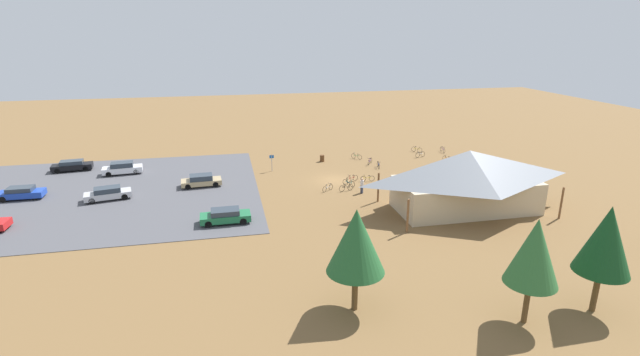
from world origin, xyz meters
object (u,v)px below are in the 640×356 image
lot_sign (272,160)px  bicycle_white_edge_north (420,154)px  car_silver_by_curb (108,193)px  visitor_at_bikes (362,185)px  bicycle_yellow_yard_front (417,149)px  car_white_end_stall (122,168)px  bicycle_yellow_back_row (367,178)px  pine_far_west (606,240)px  trash_bin (322,158)px  pine_west (534,252)px  bicycle_silver_mid_cluster (328,188)px  car_blue_far_end (21,193)px  bike_pavilion (467,177)px  bicycle_green_lone_west (357,156)px  bicycle_purple_lone_east (370,161)px  bicycle_black_edge_south (346,188)px  bicycle_blue_front_row (378,165)px  car_tan_near_entry (201,180)px  bicycle_teal_trailside (349,183)px  bicycle_orange_yard_center (448,159)px  bicycle_purple_yard_right (443,150)px  pine_mideast (356,241)px  car_black_aisle_side (72,166)px  bicycle_red_near_sign (352,179)px  car_green_front_row (225,216)px

lot_sign → bicycle_white_edge_north: size_ratio=1.34×
car_silver_by_curb → visitor_at_bikes: (-26.76, 3.50, 0.17)m
bicycle_yellow_yard_front → car_white_end_stall: 40.21m
bicycle_yellow_back_row → pine_far_west: bearing=101.8°
trash_bin → pine_west: 38.79m
lot_sign → car_white_end_stall: 18.45m
pine_far_west → bicycle_silver_mid_cluster: pine_far_west is taller
bicycle_yellow_yard_front → car_blue_far_end: bearing=11.5°
bike_pavilion → bicycle_yellow_yard_front: bike_pavilion is taller
bicycle_green_lone_west → bicycle_silver_mid_cluster: bicycle_green_lone_west is taller
bicycle_yellow_back_row → bicycle_yellow_yard_front: bicycle_yellow_back_row is taller
lot_sign → bicycle_purple_lone_east: (-13.16, -0.52, -1.01)m
bicycle_yellow_back_row → bicycle_white_edge_north: size_ratio=1.03×
trash_bin → bicycle_black_edge_south: bearing=90.1°
bicycle_blue_front_row → car_white_end_stall: (31.95, -3.94, 0.38)m
car_tan_near_entry → pine_west: bearing=123.1°
bicycle_white_edge_north → bicycle_green_lone_west: bearing=-6.3°
bicycle_teal_trailside → bicycle_black_edge_south: bearing=64.9°
bicycle_orange_yard_center → bicycle_purple_yard_right: size_ratio=0.96×
bike_pavilion → bicycle_blue_front_row: bearing=-77.3°
pine_west → visitor_at_bikes: 25.26m
bicycle_silver_mid_cluster → car_white_end_stall: (23.46, -11.48, 0.42)m
bike_pavilion → car_white_end_stall: bike_pavilion is taller
bicycle_purple_lone_east → bicycle_white_edge_north: size_ratio=0.94×
bike_pavilion → car_white_end_stall: (35.53, -19.79, -2.59)m
bicycle_green_lone_west → bicycle_white_edge_north: bearing=173.7°
bike_pavilion → bicycle_yellow_yard_front: bearing=-101.5°
pine_mideast → car_black_aisle_side: 45.71m
pine_west → bicycle_red_near_sign: (2.80, -28.89, -4.36)m
bicycle_yellow_back_row → car_silver_by_curb: car_silver_by_curb is taller
bicycle_red_near_sign → bicycle_green_lone_west: (-3.40, -9.70, -0.02)m
car_black_aisle_side → bicycle_yellow_back_row: bearing=161.5°
bicycle_green_lone_west → car_tan_near_entry: 22.12m
lot_sign → visitor_at_bikes: bearing=130.0°
bicycle_green_lone_west → car_tan_near_entry: size_ratio=0.27×
pine_west → car_black_aisle_side: bearing=-48.2°
bicycle_white_edge_north → bicycle_yellow_yard_front: 2.93m
lot_sign → car_tan_near_entry: 9.63m
bicycle_purple_lone_east → bicycle_red_near_sign: bicycle_purple_lone_east is taller
pine_west → pine_far_west: (-5.03, -0.18, 0.19)m
bicycle_red_near_sign → bicycle_silver_mid_cluster: size_ratio=1.16×
bicycle_green_lone_west → bicycle_blue_front_row: bearing=107.8°
lot_sign → bicycle_green_lone_west: bearing=-164.3°
pine_far_west → pine_mideast: 15.19m
pine_mideast → bicycle_silver_mid_cluster: 23.43m
bicycle_green_lone_west → bicycle_purple_yard_right: (-13.38, -0.95, 0.02)m
bicycle_silver_mid_cluster → visitor_at_bikes: visitor_at_bikes is taller
bicycle_green_lone_west → car_green_front_row: size_ratio=0.27×
bicycle_purple_lone_east → bicycle_yellow_yard_front: size_ratio=1.16×
bicycle_purple_lone_east → car_black_aisle_side: (37.92, -4.84, 0.32)m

